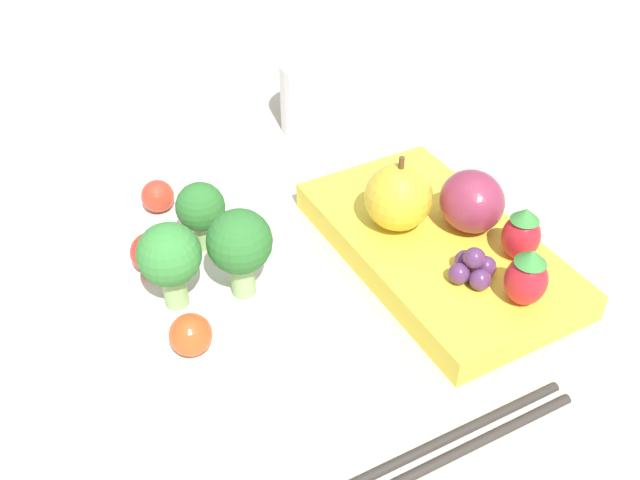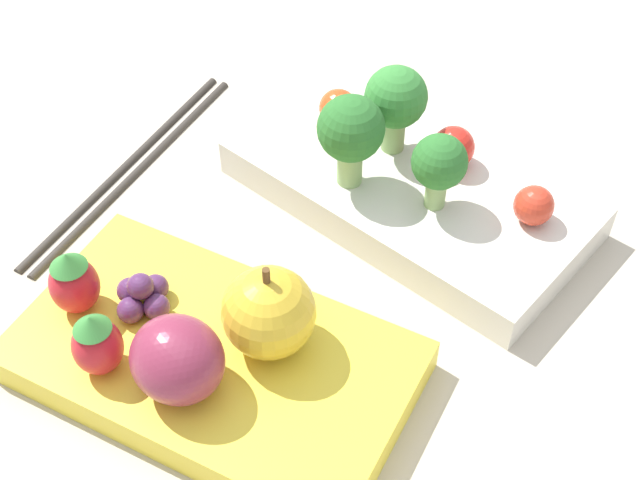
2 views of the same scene
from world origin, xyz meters
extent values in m
plane|color=#BCB29E|center=(0.00, 0.00, 0.00)|extent=(4.00, 4.00, 0.00)
cube|color=silver|center=(0.01, 0.08, 0.01)|extent=(0.23, 0.13, 0.02)
cube|color=yellow|center=(-0.01, -0.09, 0.01)|extent=(0.22, 0.14, 0.02)
cylinder|color=#93B770|center=(-0.02, 0.06, 0.04)|extent=(0.02, 0.02, 0.02)
sphere|color=#2D702D|center=(-0.02, 0.06, 0.06)|extent=(0.04, 0.04, 0.04)
cylinder|color=#93B770|center=(-0.02, 0.10, 0.04)|extent=(0.01, 0.01, 0.02)
sphere|color=#388438|center=(-0.02, 0.10, 0.06)|extent=(0.04, 0.04, 0.04)
cylinder|color=#93B770|center=(0.03, 0.07, 0.03)|extent=(0.01, 0.01, 0.02)
sphere|color=#2D702D|center=(0.03, 0.07, 0.06)|extent=(0.03, 0.03, 0.03)
sphere|color=red|center=(0.02, 0.11, 0.04)|extent=(0.03, 0.03, 0.03)
sphere|color=#DB4C1E|center=(-0.06, 0.10, 0.04)|extent=(0.02, 0.02, 0.02)
sphere|color=red|center=(0.08, 0.09, 0.04)|extent=(0.02, 0.02, 0.02)
sphere|color=gold|center=(0.01, -0.06, 0.04)|extent=(0.05, 0.05, 0.05)
cylinder|color=brown|center=(0.01, -0.06, 0.07)|extent=(0.00, 0.00, 0.01)
ellipsoid|color=red|center=(-0.09, -0.10, 0.04)|extent=(0.03, 0.03, 0.03)
cone|color=#388438|center=(-0.09, -0.10, 0.06)|extent=(0.02, 0.02, 0.01)
ellipsoid|color=red|center=(-0.05, -0.13, 0.04)|extent=(0.03, 0.03, 0.03)
cone|color=#388438|center=(-0.05, -0.13, 0.06)|extent=(0.02, 0.02, 0.01)
ellipsoid|color=#892D47|center=(-0.01, -0.11, 0.04)|extent=(0.05, 0.04, 0.04)
sphere|color=#562D5B|center=(-0.05, -0.08, 0.03)|extent=(0.01, 0.01, 0.01)
sphere|color=#562D5B|center=(-0.06, -0.08, 0.03)|extent=(0.01, 0.01, 0.01)
sphere|color=#562D5B|center=(-0.07, -0.08, 0.03)|extent=(0.01, 0.01, 0.01)
sphere|color=#562D5B|center=(-0.06, -0.09, 0.03)|extent=(0.01, 0.01, 0.01)
sphere|color=#562D5B|center=(-0.06, -0.08, 0.04)|extent=(0.01, 0.01, 0.01)
cylinder|color=white|center=(0.19, -0.07, 0.03)|extent=(0.07, 0.07, 0.06)
cylinder|color=#332D28|center=(-0.15, 0.01, 0.00)|extent=(0.03, 0.21, 0.01)
cylinder|color=#332D28|center=(-0.16, 0.01, 0.00)|extent=(0.03, 0.21, 0.01)
camera|label=1|loc=(-0.34, 0.13, 0.33)|focal=40.00mm
camera|label=2|loc=(0.19, -0.28, 0.39)|focal=50.00mm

